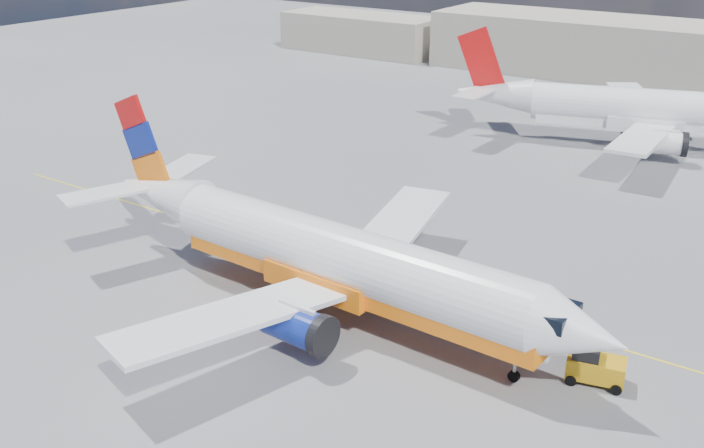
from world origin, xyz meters
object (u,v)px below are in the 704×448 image
Objects in this scene: main_jet at (330,257)px; traffic_cone at (301,314)px; gse_tug at (594,365)px; second_jet at (646,110)px.

main_jet is 76.33× the size of traffic_cone.
main_jet is at bearing 173.65° from gse_tug.
main_jet is 11.57× the size of gse_tug.
second_jet is 77.09× the size of traffic_cone.
gse_tug is at bearing -94.67° from second_jet.
main_jet is at bearing -114.35° from second_jet.
gse_tug is 17.06m from traffic_cone.
gse_tug is at bearing 11.04° from traffic_cone.
traffic_cone is at bearing -115.43° from second_jet.
traffic_cone is at bearing 178.36° from gse_tug.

